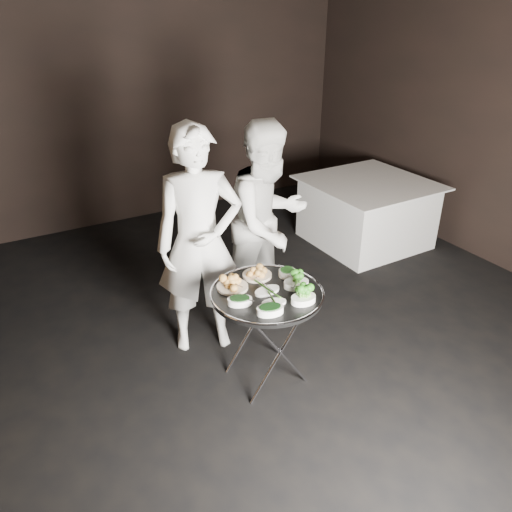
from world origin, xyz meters
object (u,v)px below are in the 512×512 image
waiter_left (199,243)px  waiter_right (269,222)px  serving_tray (267,293)px  tray_stand (266,332)px  dining_table (366,212)px

waiter_left → waiter_right: 0.72m
serving_tray → waiter_right: waiter_right is taller
tray_stand → dining_table: (2.19, 1.44, -0.04)m
tray_stand → waiter_right: waiter_right is taller
tray_stand → waiter_right: size_ratio=0.42×
serving_tray → waiter_right: 0.93m
serving_tray → dining_table: size_ratio=0.62×
tray_stand → dining_table: size_ratio=0.57×
tray_stand → waiter_left: bearing=108.3°
tray_stand → dining_table: dining_table is taller
serving_tray → waiter_right: bearing=58.1°
waiter_right → tray_stand: bearing=-134.0°
dining_table → serving_tray: bearing=-146.7°
serving_tray → waiter_left: waiter_left is taller
waiter_right → dining_table: 1.89m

